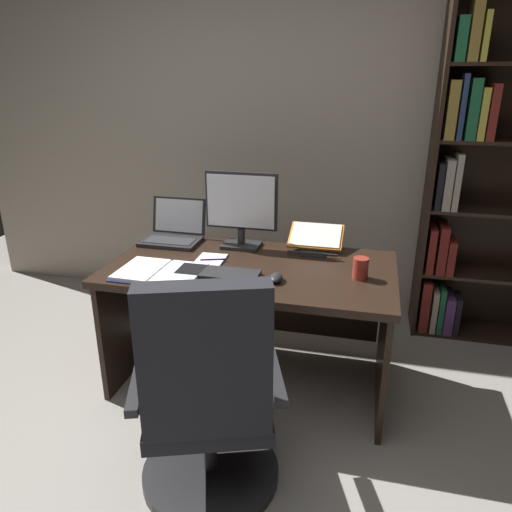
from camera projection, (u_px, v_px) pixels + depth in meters
name	position (u px, v px, depth m)	size (l,w,h in m)	color
wall_back	(278.00, 121.00, 3.42)	(4.87, 0.12, 2.73)	#A89E8E
desk	(254.00, 293.00, 2.72)	(1.52, 0.81, 0.72)	black
bookshelf	(479.00, 181.00, 3.02)	(0.83, 0.32, 2.17)	black
office_chair	(208.00, 409.00, 1.92)	(0.70, 0.62, 1.02)	#232326
monitor	(241.00, 211.00, 2.78)	(0.43, 0.16, 0.44)	#232326
laptop	(174.00, 233.00, 2.94)	(0.34, 0.30, 0.24)	#232326
keyboard	(218.00, 274.00, 2.44)	(0.42, 0.15, 0.02)	#232326
computer_mouse	(276.00, 278.00, 2.37)	(0.06, 0.10, 0.04)	#232326
reading_stand_with_book	(315.00, 239.00, 2.79)	(0.31, 0.26, 0.13)	#232326
open_binder	(160.00, 272.00, 2.46)	(0.44, 0.33, 0.02)	navy
notepad	(210.00, 261.00, 2.63)	(0.15, 0.21, 0.01)	white
pen	(213.00, 259.00, 2.62)	(0.01, 0.01, 0.14)	navy
coffee_mug	(360.00, 268.00, 2.40)	(0.08, 0.08, 0.11)	maroon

